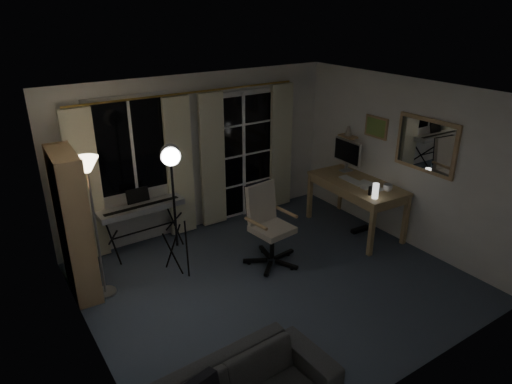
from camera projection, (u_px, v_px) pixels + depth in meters
floor at (275, 283)px, 5.88m from camera, size 4.50×4.00×0.02m
window at (132, 146)px, 6.27m from camera, size 1.20×0.08×1.40m
french_door at (243, 156)px, 7.38m from camera, size 1.32×0.09×2.11m
curtains at (196, 164)px, 6.83m from camera, size 3.60×0.07×2.13m
bookshelf at (72, 229)px, 5.38m from camera, size 0.33×0.85×1.81m
torchiere_lamp at (89, 187)px, 5.10m from camera, size 0.34×0.34×1.77m
keyboard_piano at (142, 209)px, 6.37m from camera, size 1.22×0.62×0.88m
studio_light at (172, 171)px, 5.48m from camera, size 0.41×0.41×1.82m
office_chair at (266, 217)px, 6.14m from camera, size 0.76×0.77×1.11m
desk at (357, 188)px, 6.95m from camera, size 0.83×1.55×0.81m
monitor at (347, 153)px, 7.24m from camera, size 0.20×0.59×0.51m
desk_clutter at (364, 199)px, 6.76m from camera, size 0.51×0.92×1.03m
mug at (388, 187)px, 6.55m from camera, size 0.14×0.11×0.13m
wall_mirror at (426, 145)px, 6.14m from camera, size 0.04×0.94×0.74m
framed_print at (376, 127)px, 6.82m from camera, size 0.03×0.42×0.32m
wall_shelf at (348, 133)px, 7.24m from camera, size 0.16×0.30×0.18m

